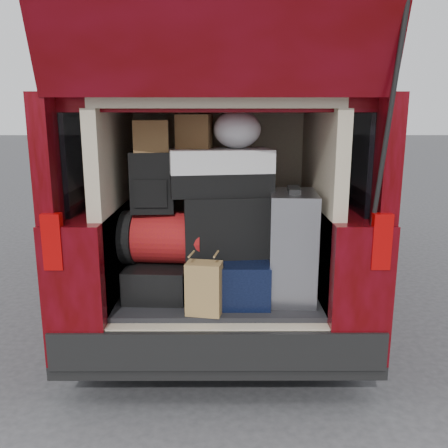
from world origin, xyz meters
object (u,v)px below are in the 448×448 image
at_px(backpack, 152,183).
at_px(twotone_duffel, 220,172).
at_px(black_hardshell, 159,277).
at_px(kraft_bag, 204,288).
at_px(navy_hardshell, 228,274).
at_px(black_soft_case, 226,225).
at_px(red_duffel, 164,237).
at_px(silver_roller, 292,246).

height_order(backpack, twotone_duffel, twotone_duffel).
xyz_separation_m(black_hardshell, kraft_bag, (0.30, -0.34, 0.05)).
relative_size(navy_hardshell, black_soft_case, 1.15).
height_order(black_hardshell, twotone_duffel, twotone_duffel).
distance_m(black_hardshell, red_duffel, 0.27).
bearing_deg(red_duffel, black_soft_case, 5.10).
height_order(silver_roller, red_duffel, silver_roller).
relative_size(navy_hardshell, silver_roller, 0.90).
bearing_deg(red_duffel, twotone_duffel, 9.09).
bearing_deg(black_soft_case, black_hardshell, 172.55).
relative_size(red_duffel, twotone_duffel, 0.81).
height_order(navy_hardshell, black_soft_case, black_soft_case).
bearing_deg(black_hardshell, backpack, -122.11).
height_order(black_hardshell, backpack, backpack).
relative_size(silver_roller, kraft_bag, 2.17).
height_order(black_hardshell, silver_roller, silver_roller).
bearing_deg(red_duffel, kraft_bag, -45.93).
bearing_deg(silver_roller, black_soft_case, 175.20).
height_order(kraft_bag, twotone_duffel, twotone_duffel).
bearing_deg(silver_roller, navy_hardshell, 178.34).
height_order(black_hardshell, kraft_bag, kraft_bag).
bearing_deg(navy_hardshell, red_duffel, 176.11).
height_order(navy_hardshell, red_duffel, red_duffel).
xyz_separation_m(backpack, twotone_duffel, (0.41, 0.04, 0.06)).
bearing_deg(navy_hardshell, twotone_duffel, 136.91).
relative_size(navy_hardshell, kraft_bag, 1.96).
relative_size(silver_roller, red_duffel, 1.32).
height_order(navy_hardshell, backpack, backpack).
distance_m(navy_hardshell, backpack, 0.75).
distance_m(black_hardshell, backpack, 0.62).
distance_m(navy_hardshell, kraft_bag, 0.34).
relative_size(kraft_bag, backpack, 0.83).
bearing_deg(silver_roller, twotone_duffel, 172.85).
height_order(black_soft_case, twotone_duffel, twotone_duffel).
distance_m(navy_hardshell, black_soft_case, 0.32).
xyz_separation_m(silver_roller, kraft_bag, (-0.53, -0.27, -0.18)).
relative_size(black_hardshell, backpack, 1.39).
distance_m(black_hardshell, kraft_bag, 0.46).
bearing_deg(navy_hardshell, black_soft_case, 118.19).
height_order(silver_roller, backpack, backpack).
bearing_deg(backpack, kraft_bag, -47.04).
bearing_deg(black_soft_case, kraft_bag, -117.42).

